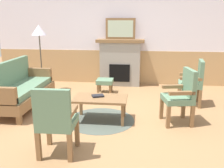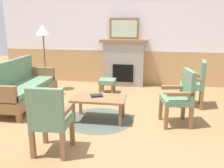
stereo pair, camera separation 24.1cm
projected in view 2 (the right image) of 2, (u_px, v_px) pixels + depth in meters
The scene contains 13 objects.
ground_plane at pixel (109, 116), 4.71m from camera, with size 14.00×14.00×0.00m, color #997047.
wall_back at pixel (125, 38), 6.84m from camera, with size 7.20×0.14×2.70m.
fireplace at pixel (124, 62), 6.78m from camera, with size 1.30×0.44×1.28m.
framed_picture at pixel (124, 29), 6.54m from camera, with size 0.80×0.04×0.56m.
couch at pixel (23, 88), 5.17m from camera, with size 0.70×1.80×0.98m.
coffee_table at pixel (99, 100), 4.44m from camera, with size 0.96×0.56×0.44m.
round_rug at pixel (99, 120), 4.53m from camera, with size 1.25×1.25×0.01m, color #4C564C.
book_on_table at pixel (97, 96), 4.47m from camera, with size 0.21×0.15×0.03m, color black.
footstool at pixel (107, 82), 6.10m from camera, with size 0.40×0.40×0.36m.
armchair_near_fireplace at pixel (196, 82), 5.14m from camera, with size 0.54×0.54×0.98m.
armchair_by_window_left at pixel (181, 95), 4.22m from camera, with size 0.56×0.56×0.98m.
armchair_front_left at pixel (50, 117), 3.26m from camera, with size 0.50×0.50×0.98m.
floor_lamp_by_couch at pixel (43, 34), 6.06m from camera, with size 0.36×0.36×1.68m.
Camera 2 is at (0.78, -4.32, 1.81)m, focal length 39.15 mm.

